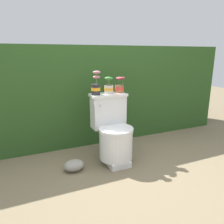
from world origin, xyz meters
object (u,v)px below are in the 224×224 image
object	(u,v)px
toilet	(113,133)
potted_plant_midleft	(109,87)
garden_stone	(74,165)
potted_plant_left	(96,86)
potted_plant_middle	(120,86)

from	to	relation	value
toilet	potted_plant_midleft	size ratio (longest dim) A/B	3.96
garden_stone	potted_plant_midleft	bearing A→B (deg)	20.37
potted_plant_left	garden_stone	size ratio (longest dim) A/B	1.24
toilet	potted_plant_midleft	xyz separation A→B (m)	(0.01, 0.14, 0.50)
toilet	potted_plant_left	size ratio (longest dim) A/B	2.91
potted_plant_left	potted_plant_middle	xyz separation A→B (m)	(0.30, 0.03, -0.02)
garden_stone	toilet	bearing A→B (deg)	4.95
potted_plant_left	potted_plant_middle	size ratio (longest dim) A/B	1.43
potted_plant_middle	garden_stone	bearing A→B (deg)	-162.31
potted_plant_middle	garden_stone	xyz separation A→B (m)	(-0.63, -0.20, -0.79)
potted_plant_left	potted_plant_midleft	distance (m)	0.16
potted_plant_midleft	garden_stone	bearing A→B (deg)	-159.63
toilet	potted_plant_left	xyz separation A→B (m)	(-0.15, 0.13, 0.52)
potted_plant_midleft	potted_plant_middle	bearing A→B (deg)	8.26
garden_stone	potted_plant_middle	bearing A→B (deg)	17.69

